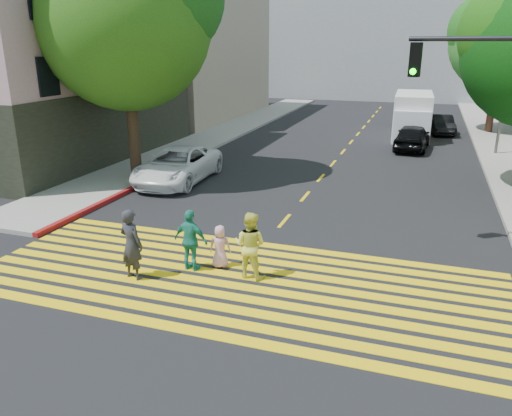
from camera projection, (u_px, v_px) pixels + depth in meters
The scene contains 20 objects.
ground at pixel (214, 304), 11.54m from camera, with size 120.00×120.00×0.00m, color black.
sidewalk_left at pixel (228, 131), 33.89m from camera, with size 3.00×40.00×0.15m, color gray.
curb_red at pixel (110, 199), 19.02m from camera, with size 0.20×8.00×0.16m, color maroon.
crosswalk at pixel (234, 280), 12.69m from camera, with size 13.40×5.30×0.01m.
lane_line at pixel (355, 138), 31.76m from camera, with size 0.12×34.40×0.01m.
building_left_pink at pixel (20, 67), 25.79m from camera, with size 12.10×14.10×11.00m.
building_left_tan at pixel (168, 53), 40.03m from camera, with size 12.00×16.00×10.00m, color tan.
backdrop_block at pixel (393, 40), 52.78m from camera, with size 30.00×8.00×12.00m, color gray.
tree_left at pixel (127, 13), 20.20m from camera, with size 8.56×8.25×10.26m.
tree_right_far at pixel (504, 35), 31.33m from camera, with size 7.40×7.02×9.21m.
pedestrian_man at pixel (131, 244), 12.53m from camera, with size 0.68×0.44×1.86m, color #2A2A30.
pedestrian_woman at pixel (250, 245), 12.62m from camera, with size 0.85×0.66×1.75m, color #E5E651.
pedestrian_child at pixel (220, 246), 13.29m from camera, with size 0.57×0.37×1.17m, color #DE9EBF.
pedestrian_extra at pixel (191, 241), 13.02m from camera, with size 0.98×0.41×1.67m, color teal.
white_sedan at pixel (178, 165), 21.49m from camera, with size 2.42×5.24×1.46m, color white.
dark_car_near at pixel (412, 137), 28.03m from camera, with size 1.72×4.27×1.46m, color black.
silver_car at pixel (413, 117), 35.81m from camera, with size 2.01×4.94×1.43m, color #A6ACB8.
dark_car_parked at pixel (441, 124), 33.01m from camera, with size 1.31×3.77×1.24m, color black.
white_van at pixel (412, 117), 31.45m from camera, with size 2.38×5.90×2.75m.
street_lamp at pixel (505, 64), 25.27m from camera, with size 1.87×0.33×8.26m.
Camera 1 is at (4.23, -9.40, 5.74)m, focal length 35.00 mm.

